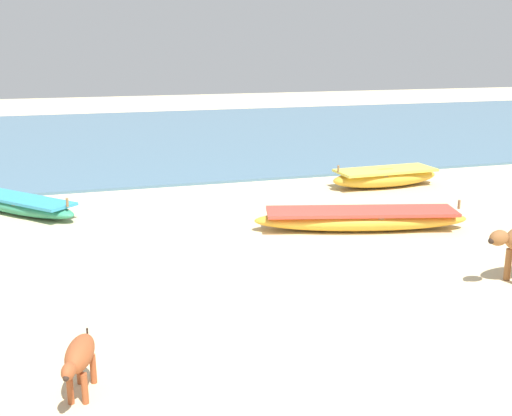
{
  "coord_description": "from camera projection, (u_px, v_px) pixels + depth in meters",
  "views": [
    {
      "loc": [
        -3.71,
        -9.9,
        3.99
      ],
      "look_at": [
        -0.0,
        2.19,
        0.6
      ],
      "focal_mm": 42.97,
      "sensor_mm": 36.0,
      "label": 1
    }
  ],
  "objects": [
    {
      "name": "ground",
      "position": [
        291.0,
        269.0,
        11.22
      ],
      "size": [
        80.0,
        80.0,
        0.0
      ],
      "primitive_type": "plane",
      "color": "beige"
    },
    {
      "name": "fishing_boat_1",
      "position": [
        385.0,
        177.0,
        17.67
      ],
      "size": [
        3.34,
        1.2,
        0.72
      ],
      "rotation": [
        0.0,
        0.0,
        3.18
      ],
      "color": "gold",
      "rests_on": "ground"
    },
    {
      "name": "sea_water",
      "position": [
        157.0,
        136.0,
        27.17
      ],
      "size": [
        60.0,
        20.0,
        0.08
      ],
      "primitive_type": "cube",
      "color": "slate",
      "rests_on": "ground"
    },
    {
      "name": "fishing_boat_2",
      "position": [
        361.0,
        219.0,
        13.54
      ],
      "size": [
        4.82,
        2.11,
        0.66
      ],
      "rotation": [
        0.0,
        0.0,
        6.03
      ],
      "color": "gold",
      "rests_on": "ground"
    },
    {
      "name": "calf_near_rust",
      "position": [
        79.0,
        357.0,
        7.07
      ],
      "size": [
        0.49,
        1.04,
        0.69
      ],
      "rotation": [
        0.0,
        0.0,
        4.45
      ],
      "color": "#9E4C28",
      "rests_on": "ground"
    },
    {
      "name": "fishing_boat_0",
      "position": [
        18.0,
        204.0,
        14.92
      ],
      "size": [
        3.14,
        3.41,
        0.6
      ],
      "rotation": [
        0.0,
        0.0,
        5.44
      ],
      "color": "#338C66",
      "rests_on": "ground"
    }
  ]
}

